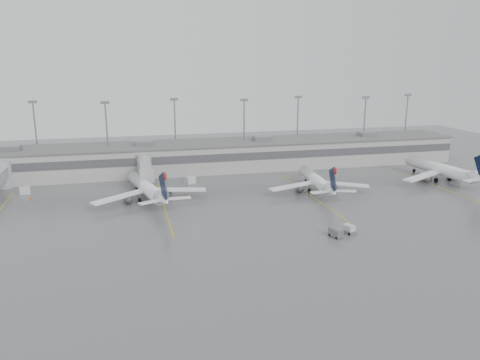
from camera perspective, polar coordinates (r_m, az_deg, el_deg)
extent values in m
plane|color=#57585A|center=(86.12, 3.97, -7.03)|extent=(260.00, 260.00, 0.00)
cube|color=#A0A09B|center=(139.29, -3.29, 2.93)|extent=(150.00, 16.00, 8.00)
cube|color=#47474C|center=(131.35, -2.65, 2.69)|extent=(150.00, 0.15, 2.20)
cube|color=#606060|center=(138.56, -3.32, 4.57)|extent=(152.00, 17.00, 0.30)
cube|color=slate|center=(139.45, -26.17, 3.51)|extent=(5.00, 4.00, 1.30)
cube|color=slate|center=(155.44, 15.19, 5.43)|extent=(5.00, 4.00, 1.30)
cylinder|color=gray|center=(147.52, -23.58, 4.77)|extent=(0.44, 0.44, 20.00)
cube|color=slate|center=(146.41, -23.98, 8.70)|extent=(2.40, 0.50, 0.80)
cylinder|color=gray|center=(138.05, -15.86, 4.84)|extent=(0.44, 0.44, 20.00)
cube|color=slate|center=(136.86, -16.15, 9.05)|extent=(2.40, 0.50, 0.80)
cylinder|color=gray|center=(146.14, -7.90, 5.74)|extent=(0.44, 0.44, 20.00)
cube|color=slate|center=(145.02, -8.03, 9.72)|extent=(2.40, 0.50, 0.80)
cylinder|color=gray|center=(142.32, 0.50, 5.64)|extent=(0.44, 0.44, 20.00)
cube|color=slate|center=(141.17, 0.51, 9.74)|extent=(2.40, 0.50, 0.80)
cylinder|color=gray|center=(155.42, 7.01, 6.26)|extent=(0.44, 0.44, 20.00)
cube|color=slate|center=(154.36, 7.12, 10.01)|extent=(2.40, 0.50, 0.80)
cylinder|color=gray|center=(157.01, 14.87, 5.98)|extent=(0.44, 0.44, 20.00)
cube|color=slate|center=(155.96, 15.11, 9.68)|extent=(2.40, 0.50, 0.80)
cylinder|color=gray|center=(173.64, 19.53, 6.38)|extent=(0.44, 0.44, 20.00)
cube|color=slate|center=(172.70, 19.81, 9.73)|extent=(2.40, 0.50, 0.80)
cylinder|color=#949699|center=(132.87, -26.82, 0.64)|extent=(4.00, 4.00, 7.00)
cylinder|color=#949699|center=(129.39, -11.59, 1.56)|extent=(4.00, 4.00, 7.00)
cube|color=#949699|center=(122.88, -11.46, 1.29)|extent=(2.80, 13.00, 2.60)
cube|color=#949699|center=(115.57, -11.29, 0.49)|extent=(3.40, 2.40, 3.00)
cylinder|color=gray|center=(116.28, -11.22, -0.90)|extent=(0.70, 0.70, 2.80)
cube|color=black|center=(116.55, -11.19, -1.40)|extent=(2.20, 1.20, 0.70)
cube|color=gold|center=(105.31, -9.21, -3.19)|extent=(0.25, 40.00, 0.01)
cube|color=gold|center=(113.30, 8.71, -1.92)|extent=(0.25, 40.00, 0.01)
cube|color=gold|center=(130.51, 23.07, -0.77)|extent=(0.25, 40.00, 0.01)
cylinder|color=white|center=(110.66, -11.40, -0.84)|extent=(7.80, 21.83, 2.96)
cone|color=white|center=(122.17, -12.97, 0.49)|extent=(3.51, 3.36, 2.96)
cone|color=white|center=(98.40, -9.32, -2.40)|extent=(4.00, 5.48, 2.96)
cube|color=white|center=(106.71, -14.54, -2.02)|extent=(12.32, 8.82, 0.35)
cube|color=white|center=(110.28, -7.54, -1.16)|extent=(13.01, 3.66, 0.35)
cube|color=black|center=(97.17, -9.30, -0.85)|extent=(1.55, 5.48, 6.46)
cube|color=#9C0C11|center=(95.36, -9.12, 0.46)|extent=(0.74, 2.01, 1.88)
cylinder|color=black|center=(119.62, -12.51, -1.02)|extent=(0.54, 0.94, 0.89)
cylinder|color=black|center=(108.95, -12.10, -2.44)|extent=(0.68, 1.16, 1.09)
cylinder|color=black|center=(110.01, -10.02, -2.18)|extent=(0.68, 1.16, 1.09)
cylinder|color=white|center=(117.61, 9.16, 0.06)|extent=(4.80, 20.59, 2.78)
cone|color=white|center=(128.33, 7.65, 1.30)|extent=(3.03, 2.86, 2.78)
cone|color=white|center=(106.20, 11.12, -1.36)|extent=(3.23, 4.89, 2.78)
cube|color=white|center=(113.62, 6.39, -0.74)|extent=(12.30, 4.93, 0.32)
cube|color=white|center=(117.51, 12.54, -0.49)|extent=(12.02, 7.06, 0.32)
cube|color=black|center=(105.10, 11.27, -0.01)|extent=(0.80, 5.23, 6.07)
cube|color=#9C0C11|center=(103.44, 11.55, 1.13)|extent=(0.46, 1.90, 1.76)
cylinder|color=black|center=(125.94, 8.00, -0.07)|extent=(0.41, 0.86, 0.84)
cylinder|color=black|center=(115.91, 8.46, -1.29)|extent=(0.52, 1.06, 1.02)
cylinder|color=black|center=(117.07, 10.29, -1.21)|extent=(0.52, 1.06, 1.02)
cylinder|color=white|center=(137.38, 23.02, 1.30)|extent=(5.13, 23.52, 3.18)
cone|color=white|center=(147.20, 19.67, 2.40)|extent=(3.42, 3.23, 3.18)
cone|color=white|center=(127.43, 27.19, 0.12)|extent=(3.62, 5.55, 3.18)
cube|color=white|center=(130.58, 21.39, 0.45)|extent=(13.78, 7.89, 0.37)
cube|color=white|center=(140.49, 26.05, 0.90)|extent=(14.05, 5.83, 0.37)
cylinder|color=black|center=(145.00, 20.45, 1.07)|extent=(0.45, 0.98, 0.95)
cylinder|color=black|center=(134.94, 22.79, -0.03)|extent=(0.57, 1.20, 1.17)
cylinder|color=black|center=(137.90, 24.19, 0.12)|extent=(0.57, 1.20, 1.17)
cube|color=silver|center=(90.12, 13.13, -5.84)|extent=(1.97, 2.50, 1.64)
cube|color=slate|center=(90.29, 13.11, -6.14)|extent=(2.25, 2.91, 0.64)
cylinder|color=black|center=(90.44, 12.37, -6.11)|extent=(0.35, 0.55, 0.51)
cylinder|color=black|center=(91.41, 13.04, -5.93)|extent=(0.35, 0.55, 0.51)
cylinder|color=black|center=(89.22, 13.18, -6.44)|extent=(0.35, 0.55, 0.51)
cylinder|color=black|center=(90.21, 13.85, -6.25)|extent=(0.35, 0.55, 0.51)
cube|color=slate|center=(87.74, 11.61, -6.28)|extent=(2.17, 2.89, 1.56)
cylinder|color=black|center=(88.16, 10.88, -6.57)|extent=(0.35, 0.55, 0.51)
cylinder|color=black|center=(87.75, 12.31, -6.75)|extent=(0.35, 0.55, 0.51)
cube|color=silver|center=(125.05, -24.72, -1.16)|extent=(2.48, 1.77, 1.66)
cube|color=silver|center=(124.09, -6.07, 0.00)|extent=(2.98, 2.57, 1.78)
cube|color=silver|center=(131.88, 8.10, 0.80)|extent=(2.88, 2.16, 1.86)
cube|color=slate|center=(127.33, -12.47, 0.19)|extent=(3.34, 3.98, 2.13)
cone|color=#DC3A04|center=(120.15, -24.16, -1.92)|extent=(0.47, 0.47, 0.75)
cone|color=#DC3A04|center=(113.10, -6.70, -1.72)|extent=(0.39, 0.39, 0.62)
cone|color=#DC3A04|center=(118.97, 3.96, -0.85)|extent=(0.42, 0.42, 0.66)
cone|color=#DC3A04|center=(136.89, 21.88, 0.13)|extent=(0.38, 0.38, 0.60)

